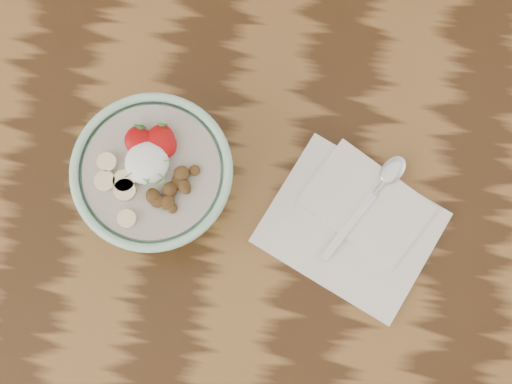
% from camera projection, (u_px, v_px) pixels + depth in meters
% --- Properties ---
extents(table, '(1.60, 0.90, 0.75)m').
position_uv_depth(table, '(183.00, 250.00, 1.12)').
color(table, '#361F0D').
rests_on(table, ground).
extents(breakfast_bowl, '(0.21, 0.21, 0.14)m').
position_uv_depth(breakfast_bowl, '(156.00, 178.00, 0.97)').
color(breakfast_bowl, '#9CD2AF').
rests_on(breakfast_bowl, table).
extents(napkin, '(0.29, 0.26, 0.01)m').
position_uv_depth(napkin, '(354.00, 223.00, 1.02)').
color(napkin, white).
rests_on(napkin, table).
extents(spoon, '(0.12, 0.17, 0.01)m').
position_uv_depth(spoon, '(382.00, 184.00, 1.02)').
color(spoon, silver).
rests_on(spoon, napkin).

